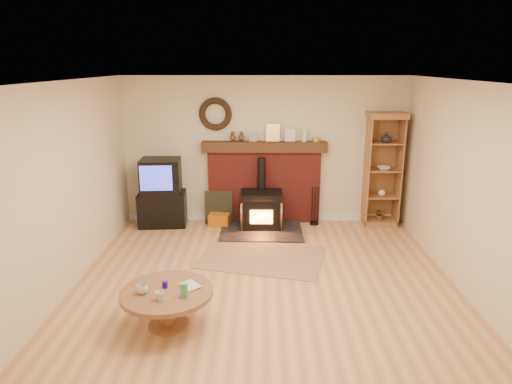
{
  "coord_description": "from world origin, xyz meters",
  "views": [
    {
      "loc": [
        -0.06,
        -5.26,
        2.8
      ],
      "look_at": [
        -0.13,
        1.0,
        1.03
      ],
      "focal_mm": 32.0,
      "sensor_mm": 36.0,
      "label": 1
    }
  ],
  "objects_px": {
    "tv_unit": "(162,194)",
    "coffee_table": "(167,297)",
    "wood_stove": "(261,211)",
    "curio_cabinet": "(382,170)"
  },
  "relations": [
    {
      "from": "tv_unit",
      "to": "coffee_table",
      "type": "xyz_separation_m",
      "value": [
        0.73,
        -3.28,
        -0.22
      ]
    },
    {
      "from": "curio_cabinet",
      "to": "coffee_table",
      "type": "xyz_separation_m",
      "value": [
        -3.15,
        -3.37,
        -0.65
      ]
    },
    {
      "from": "wood_stove",
      "to": "coffee_table",
      "type": "distance_m",
      "value": 3.25
    },
    {
      "from": "wood_stove",
      "to": "tv_unit",
      "type": "bearing_deg",
      "value": 173.52
    },
    {
      "from": "wood_stove",
      "to": "coffee_table",
      "type": "bearing_deg",
      "value": -108.5
    },
    {
      "from": "curio_cabinet",
      "to": "coffee_table",
      "type": "distance_m",
      "value": 4.66
    },
    {
      "from": "curio_cabinet",
      "to": "coffee_table",
      "type": "bearing_deg",
      "value": -133.08
    },
    {
      "from": "tv_unit",
      "to": "coffee_table",
      "type": "relative_size",
      "value": 1.19
    },
    {
      "from": "wood_stove",
      "to": "curio_cabinet",
      "type": "xyz_separation_m",
      "value": [
        2.12,
        0.29,
        0.68
      ]
    },
    {
      "from": "coffee_table",
      "to": "curio_cabinet",
      "type": "bearing_deg",
      "value": 46.92
    }
  ]
}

